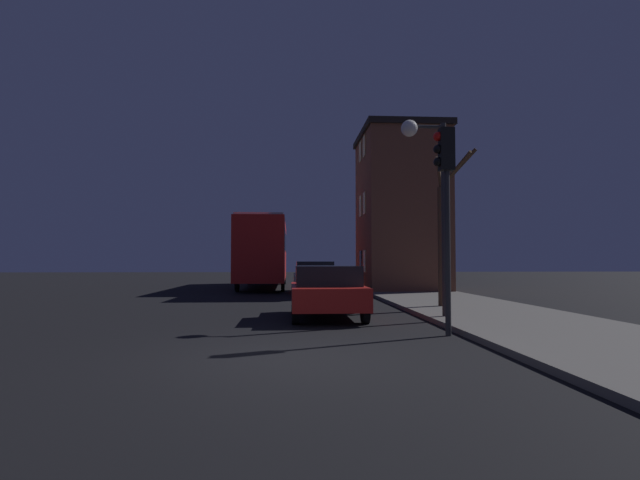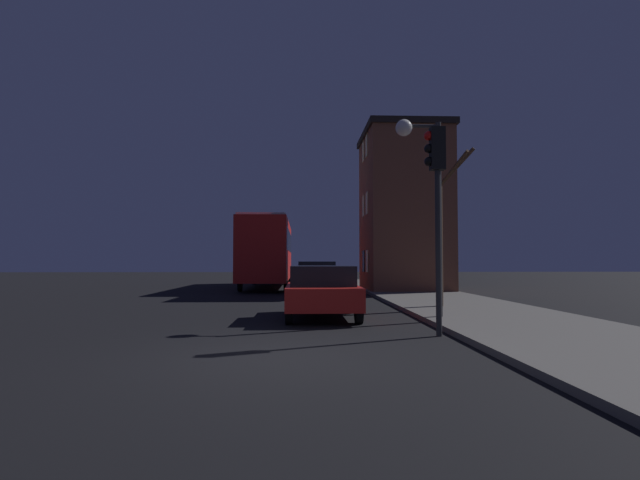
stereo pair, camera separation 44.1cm
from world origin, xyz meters
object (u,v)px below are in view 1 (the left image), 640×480
(traffic_light, at_px, (445,186))
(car_mid_lane, at_px, (314,277))
(streetlamp, at_px, (428,176))
(bare_tree, at_px, (443,227))
(bus, at_px, (264,248))
(car_near_lane, at_px, (327,291))

(traffic_light, relative_size, car_mid_lane, 1.09)
(streetlamp, distance_m, traffic_light, 2.60)
(streetlamp, relative_size, bare_tree, 1.04)
(car_mid_lane, bearing_deg, streetlamp, -77.00)
(bare_tree, height_order, car_mid_lane, bare_tree)
(bus, distance_m, car_near_lane, 15.93)
(car_near_lane, relative_size, car_mid_lane, 0.96)
(streetlamp, relative_size, car_mid_lane, 1.28)
(streetlamp, relative_size, traffic_light, 1.17)
(bus, xyz_separation_m, car_mid_lane, (2.64, -5.88, -1.51))
(traffic_light, relative_size, bus, 0.37)
(streetlamp, bearing_deg, car_near_lane, 163.22)
(traffic_light, bearing_deg, car_mid_lane, 99.12)
(traffic_light, xyz_separation_m, bus, (-4.74, 18.93, -0.84))
(traffic_light, bearing_deg, bare_tree, 73.07)
(car_near_lane, bearing_deg, bus, 99.03)
(car_mid_lane, bearing_deg, car_near_lane, -90.88)
(traffic_light, distance_m, bus, 19.54)
(traffic_light, height_order, car_near_lane, traffic_light)
(streetlamp, bearing_deg, traffic_light, -97.85)
(bare_tree, distance_m, bus, 15.03)
(traffic_light, bearing_deg, car_near_lane, 124.45)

